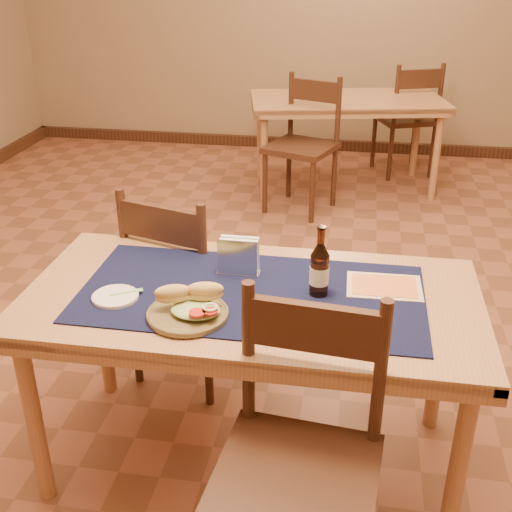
% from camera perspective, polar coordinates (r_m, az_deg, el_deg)
% --- Properties ---
extents(room, '(6.04, 7.04, 2.84)m').
position_cam_1_polar(room, '(2.79, 2.47, 16.65)').
color(room, '#91563F').
rests_on(room, ground).
extents(main_table, '(1.60, 0.80, 0.75)m').
position_cam_1_polar(main_table, '(2.30, -0.41, -5.18)').
color(main_table, '#A77C4E').
rests_on(main_table, ground).
extents(placemat, '(1.20, 0.60, 0.01)m').
position_cam_1_polar(placemat, '(2.25, -0.42, -3.33)').
color(placemat, '#10153B').
rests_on(placemat, main_table).
extents(baseboard, '(6.00, 7.00, 0.10)m').
position_cam_1_polar(baseboard, '(3.29, 2.02, -7.18)').
color(baseboard, '#3E2416').
rests_on(baseboard, ground).
extents(back_table, '(1.62, 1.04, 0.75)m').
position_cam_1_polar(back_table, '(5.26, 8.06, 12.86)').
color(back_table, '#A77C4E').
rests_on(back_table, ground).
extents(chair_main_far, '(0.55, 0.55, 0.96)m').
position_cam_1_polar(chair_main_far, '(2.87, -6.30, -2.33)').
color(chair_main_far, '#3E2416').
rests_on(chair_main_far, ground).
extents(chair_main_near, '(0.50, 0.50, 0.99)m').
position_cam_1_polar(chair_main_near, '(1.94, 3.86, -17.77)').
color(chair_main_near, '#3E2416').
rests_on(chair_main_near, ground).
extents(chair_back_near, '(0.59, 0.59, 0.99)m').
position_cam_1_polar(chair_back_near, '(4.85, 4.27, 10.01)').
color(chair_back_near, '#3E2416').
rests_on(chair_back_near, ground).
extents(chair_back_far, '(0.58, 0.58, 0.97)m').
position_cam_1_polar(chair_back_far, '(5.76, 13.33, 11.93)').
color(chair_back_far, '#3E2416').
rests_on(chair_back_far, ground).
extents(sandwich_plate, '(0.27, 0.27, 0.10)m').
position_cam_1_polar(sandwich_plate, '(2.12, -5.90, -4.61)').
color(sandwich_plate, olive).
rests_on(sandwich_plate, placemat).
extents(side_plate, '(0.16, 0.16, 0.01)m').
position_cam_1_polar(side_plate, '(2.27, -12.41, -3.51)').
color(side_plate, white).
rests_on(side_plate, placemat).
extents(fork, '(0.11, 0.07, 0.00)m').
position_cam_1_polar(fork, '(2.27, -11.21, -3.14)').
color(fork, '#91E57E').
rests_on(fork, side_plate).
extents(beer_bottle, '(0.07, 0.07, 0.26)m').
position_cam_1_polar(beer_bottle, '(2.21, 5.66, -1.22)').
color(beer_bottle, '#431D0C').
rests_on(beer_bottle, placemat).
extents(napkin_holder, '(0.16, 0.06, 0.14)m').
position_cam_1_polar(napkin_holder, '(2.35, -1.57, -0.07)').
color(napkin_holder, silver).
rests_on(napkin_holder, placemat).
extents(menu_card, '(0.27, 0.20, 0.01)m').
position_cam_1_polar(menu_card, '(2.33, 11.33, -2.64)').
color(menu_card, beige).
rests_on(menu_card, placemat).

